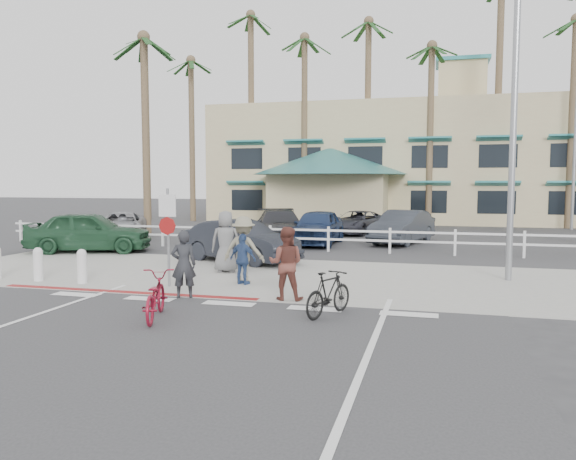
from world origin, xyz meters
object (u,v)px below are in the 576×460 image
(bike_red, at_px, (155,296))
(car_red_compact, at_px, (89,232))
(car_white_sedan, at_px, (240,241))
(sign_post, at_px, (168,232))
(bike_black, at_px, (329,293))

(bike_red, bearing_deg, car_red_compact, -67.73)
(car_white_sedan, bearing_deg, sign_post, -161.35)
(bike_red, height_order, bike_black, bike_red)
(sign_post, height_order, car_white_sedan, sign_post)
(sign_post, bearing_deg, car_red_compact, 137.63)
(sign_post, relative_size, bike_black, 1.84)
(sign_post, bearing_deg, bike_red, -67.65)
(sign_post, height_order, bike_black, sign_post)
(car_white_sedan, bearing_deg, bike_red, -150.63)
(bike_red, relative_size, car_red_compact, 0.38)
(bike_black, bearing_deg, car_red_compact, -11.98)
(bike_red, bearing_deg, car_white_sedan, -100.49)
(bike_red, bearing_deg, sign_post, -85.75)
(bike_red, xyz_separation_m, car_red_compact, (-7.73, 9.09, 0.33))
(car_white_sedan, relative_size, car_red_compact, 0.92)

